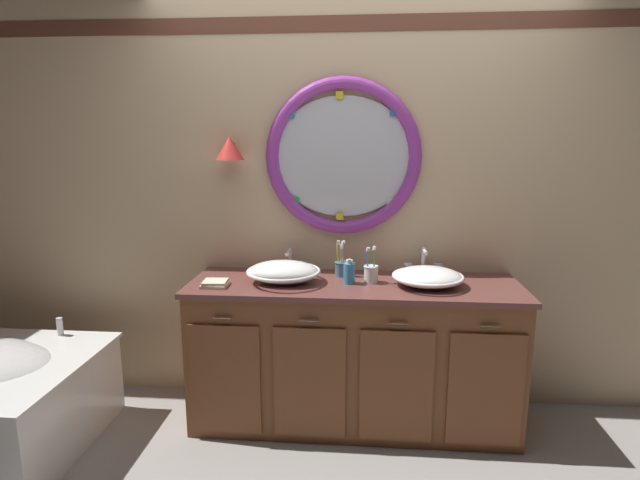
{
  "coord_description": "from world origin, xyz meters",
  "views": [
    {
      "loc": [
        0.04,
        -2.56,
        1.68
      ],
      "look_at": [
        -0.2,
        0.25,
        1.11
      ],
      "focal_mm": 28.55,
      "sensor_mm": 36.0,
      "label": 1
    }
  ],
  "objects_px": {
    "sink_basin_left": "(284,272)",
    "folded_hand_towel": "(215,283)",
    "toothbrush_holder_right": "(371,273)",
    "toothbrush_holder_left": "(341,267)",
    "sink_basin_right": "(428,277)",
    "soap_dispenser": "(349,273)"
  },
  "relations": [
    {
      "from": "soap_dispenser",
      "to": "toothbrush_holder_right",
      "type": "bearing_deg",
      "value": 13.48
    },
    {
      "from": "sink_basin_right",
      "to": "toothbrush_holder_left",
      "type": "relative_size",
      "value": 1.84
    },
    {
      "from": "toothbrush_holder_right",
      "to": "soap_dispenser",
      "type": "distance_m",
      "value": 0.13
    },
    {
      "from": "sink_basin_left",
      "to": "sink_basin_right",
      "type": "distance_m",
      "value": 0.82
    },
    {
      "from": "sink_basin_left",
      "to": "soap_dispenser",
      "type": "xyz_separation_m",
      "value": [
        0.38,
        0.01,
        0.0
      ]
    },
    {
      "from": "toothbrush_holder_left",
      "to": "soap_dispenser",
      "type": "bearing_deg",
      "value": -71.4
    },
    {
      "from": "toothbrush_holder_left",
      "to": "folded_hand_towel",
      "type": "xyz_separation_m",
      "value": [
        -0.7,
        -0.27,
        -0.04
      ]
    },
    {
      "from": "toothbrush_holder_right",
      "to": "sink_basin_right",
      "type": "bearing_deg",
      "value": -7.45
    },
    {
      "from": "sink_basin_right",
      "to": "toothbrush_holder_right",
      "type": "relative_size",
      "value": 1.85
    },
    {
      "from": "sink_basin_right",
      "to": "toothbrush_holder_right",
      "type": "height_order",
      "value": "toothbrush_holder_right"
    },
    {
      "from": "toothbrush_holder_left",
      "to": "soap_dispenser",
      "type": "relative_size",
      "value": 1.47
    },
    {
      "from": "sink_basin_left",
      "to": "folded_hand_towel",
      "type": "relative_size",
      "value": 3.01
    },
    {
      "from": "toothbrush_holder_left",
      "to": "toothbrush_holder_right",
      "type": "bearing_deg",
      "value": -35.43
    },
    {
      "from": "sink_basin_left",
      "to": "toothbrush_holder_right",
      "type": "bearing_deg",
      "value": 4.74
    },
    {
      "from": "sink_basin_right",
      "to": "toothbrush_holder_left",
      "type": "height_order",
      "value": "toothbrush_holder_left"
    },
    {
      "from": "toothbrush_holder_right",
      "to": "folded_hand_towel",
      "type": "bearing_deg",
      "value": -170.28
    },
    {
      "from": "toothbrush_holder_left",
      "to": "toothbrush_holder_right",
      "type": "distance_m",
      "value": 0.22
    },
    {
      "from": "sink_basin_right",
      "to": "folded_hand_towel",
      "type": "bearing_deg",
      "value": -174.82
    },
    {
      "from": "toothbrush_holder_right",
      "to": "folded_hand_towel",
      "type": "xyz_separation_m",
      "value": [
        -0.87,
        -0.15,
        -0.04
      ]
    },
    {
      "from": "folded_hand_towel",
      "to": "sink_basin_right",
      "type": "bearing_deg",
      "value": 5.18
    },
    {
      "from": "sink_basin_left",
      "to": "folded_hand_towel",
      "type": "distance_m",
      "value": 0.39
    },
    {
      "from": "sink_basin_left",
      "to": "toothbrush_holder_left",
      "type": "relative_size",
      "value": 1.96
    }
  ]
}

